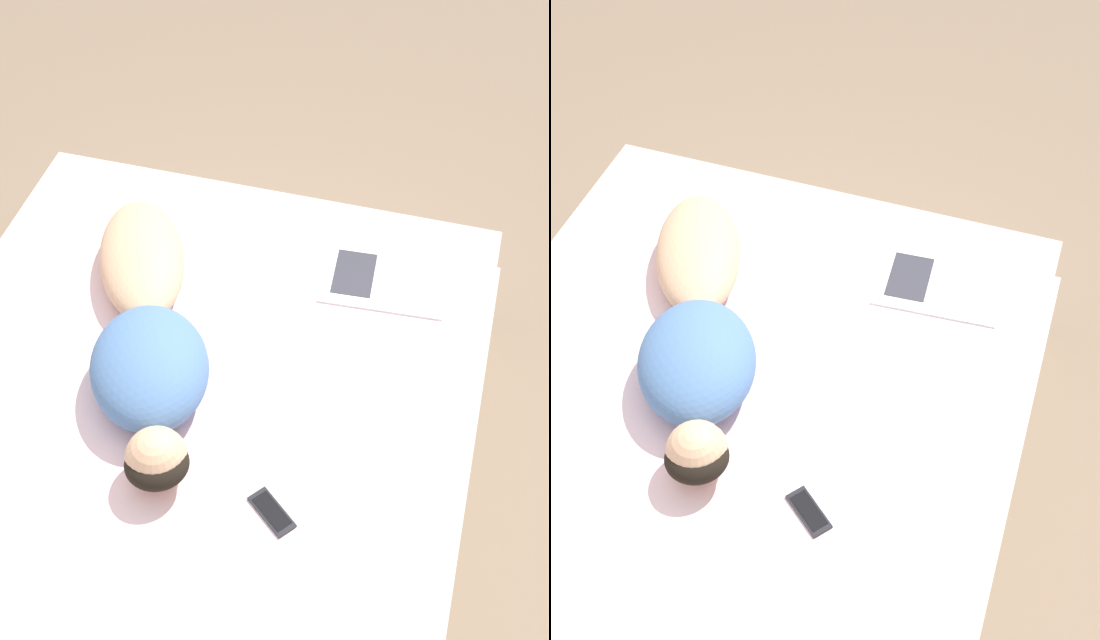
# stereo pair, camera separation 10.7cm
# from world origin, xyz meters

# --- Properties ---
(ground_plane) EXTENTS (12.00, 12.00, 0.00)m
(ground_plane) POSITION_xyz_m (0.00, 0.00, 0.00)
(ground_plane) COLOR #7A6651
(bed) EXTENTS (1.75, 2.29, 0.50)m
(bed) POSITION_xyz_m (0.00, 0.00, 0.24)
(bed) COLOR beige
(bed) RESTS_ON ground_plane
(person) EXTENTS (0.68, 1.16, 0.19)m
(person) POSITION_xyz_m (0.16, -0.28, 0.58)
(person) COLOR tan
(person) RESTS_ON bed
(open_magazine) EXTENTS (0.43, 0.32, 0.01)m
(open_magazine) POSITION_xyz_m (-0.48, -0.78, 0.50)
(open_magazine) COLOR white
(open_magazine) RESTS_ON bed
(cell_phone) EXTENTS (0.15, 0.14, 0.01)m
(cell_phone) POSITION_xyz_m (-0.35, 0.16, 0.50)
(cell_phone) COLOR black
(cell_phone) RESTS_ON bed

